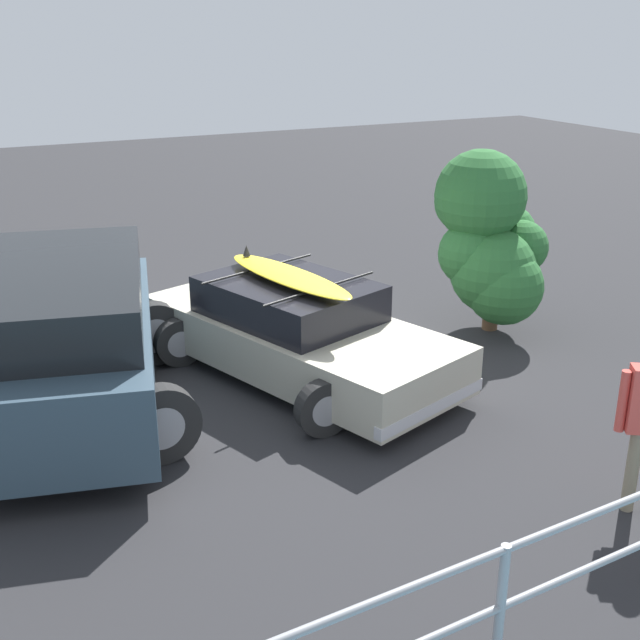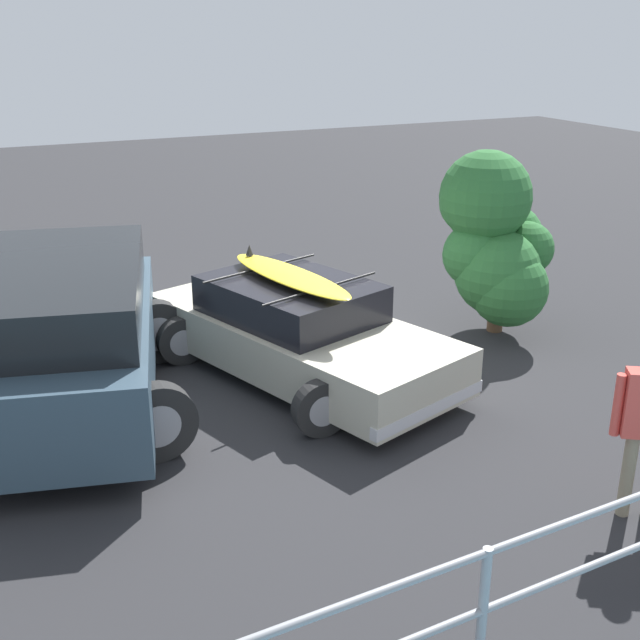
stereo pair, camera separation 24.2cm
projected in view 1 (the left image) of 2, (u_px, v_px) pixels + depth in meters
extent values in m
cube|color=#28282B|center=(295.00, 363.00, 10.63)|extent=(44.00, 44.00, 0.02)
cube|color=#B7B29E|center=(299.00, 341.00, 10.10)|extent=(3.01, 4.64, 0.58)
cube|color=black|center=(289.00, 299.00, 10.03)|extent=(2.11, 2.45, 0.46)
cube|color=silver|center=(431.00, 407.00, 8.75)|extent=(1.73, 0.65, 0.14)
cube|color=silver|center=(199.00, 313.00, 11.56)|extent=(1.73, 0.65, 0.14)
cylinder|color=black|center=(426.00, 362.00, 9.85)|extent=(0.64, 0.18, 0.64)
cylinder|color=#99999E|center=(426.00, 362.00, 9.85)|extent=(0.35, 0.19, 0.35)
cylinder|color=black|center=(324.00, 408.00, 8.67)|extent=(0.64, 0.18, 0.64)
cylinder|color=#99999E|center=(324.00, 408.00, 8.67)|extent=(0.35, 0.19, 0.35)
cylinder|color=black|center=(281.00, 310.00, 11.63)|extent=(0.64, 0.18, 0.64)
cylinder|color=#99999E|center=(281.00, 310.00, 11.63)|extent=(0.35, 0.19, 0.35)
cylinder|color=black|center=(179.00, 342.00, 10.45)|extent=(0.64, 0.18, 0.64)
cylinder|color=#99999E|center=(179.00, 342.00, 10.45)|extent=(0.35, 0.19, 0.35)
cylinder|color=black|center=(321.00, 288.00, 9.56)|extent=(1.75, 0.60, 0.03)
cylinder|color=black|center=(259.00, 269.00, 10.31)|extent=(1.75, 0.60, 0.03)
ellipsoid|color=yellow|center=(289.00, 276.00, 9.83)|extent=(1.02, 2.39, 0.09)
cone|color=black|center=(246.00, 250.00, 10.48)|extent=(0.10, 0.10, 0.14)
cube|color=#334756|center=(67.00, 355.00, 8.99)|extent=(2.87, 4.63, 0.93)
cube|color=black|center=(59.00, 291.00, 8.72)|extent=(2.50, 3.68, 0.56)
cylinder|color=black|center=(78.00, 285.00, 11.01)|extent=(0.78, 0.36, 0.75)
cylinder|color=black|center=(160.00, 424.00, 8.11)|extent=(0.84, 0.22, 0.84)
cylinder|color=#99999E|center=(160.00, 424.00, 8.11)|extent=(0.46, 0.23, 0.46)
cylinder|color=black|center=(153.00, 333.00, 10.47)|extent=(0.84, 0.22, 0.84)
cylinder|color=#99999E|center=(153.00, 333.00, 10.47)|extent=(0.46, 0.23, 0.46)
cylinder|color=gray|center=(632.00, 470.00, 7.30)|extent=(0.12, 0.12, 0.82)
cylinder|color=#DB4C42|center=(623.00, 401.00, 7.07)|extent=(0.09, 0.09, 0.58)
cylinder|color=gray|center=(500.00, 614.00, 5.34)|extent=(0.07, 0.07, 1.09)
cylinder|color=brown|center=(491.00, 311.00, 11.70)|extent=(0.23, 0.23, 0.56)
sphere|color=#2D6B33|center=(471.00, 254.00, 11.21)|extent=(0.92, 0.92, 0.92)
sphere|color=#2D6B33|center=(480.00, 195.00, 11.08)|extent=(1.28, 1.28, 1.28)
sphere|color=#2D6B33|center=(493.00, 271.00, 11.19)|extent=(1.21, 1.21, 1.21)
sphere|color=#2D6B33|center=(521.00, 247.00, 11.37)|extent=(0.76, 0.76, 0.76)
sphere|color=#2D6B33|center=(504.00, 286.00, 11.11)|extent=(1.09, 1.09, 1.09)
sphere|color=#2D6B33|center=(502.00, 236.00, 11.78)|extent=(1.01, 1.01, 1.01)
sphere|color=#2D6B33|center=(465.00, 202.00, 11.20)|extent=(0.87, 0.87, 0.87)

